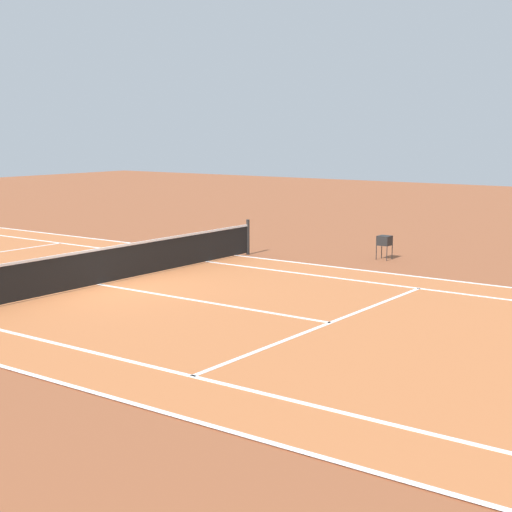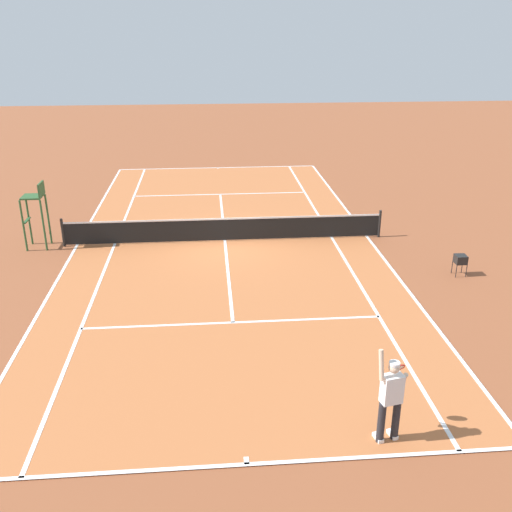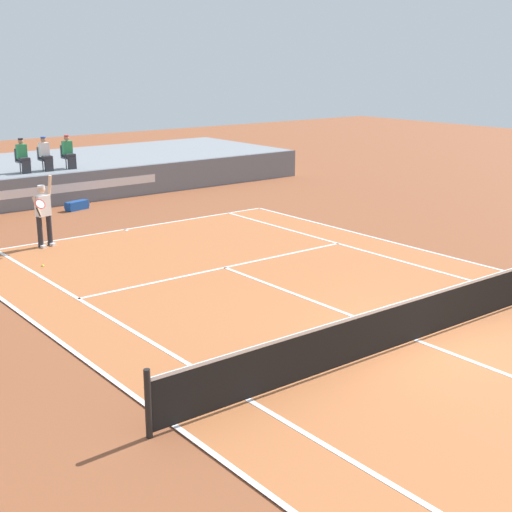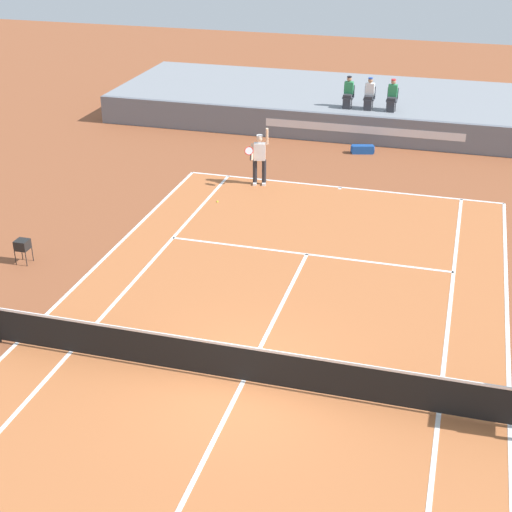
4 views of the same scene
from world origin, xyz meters
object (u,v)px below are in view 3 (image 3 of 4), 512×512
spectator_seated_0 (23,156)px  spectator_seated_1 (45,154)px  spectator_seated_2 (68,152)px  tennis_ball (43,266)px  tennis_player (43,214)px  equipment_bag (77,205)px

spectator_seated_0 → spectator_seated_1: 0.87m
spectator_seated_2 → tennis_ball: spectator_seated_2 is taller
spectator_seated_2 → tennis_player: size_ratio=0.61×
spectator_seated_2 → equipment_bag: spectator_seated_2 is taller
spectator_seated_1 → equipment_bag: (0.15, -2.21, -1.64)m
spectator_seated_0 → equipment_bag: (1.02, -2.21, -1.64)m
spectator_seated_2 → spectator_seated_0: bearing=180.0°
tennis_player → spectator_seated_0: bearing=73.5°
spectator_seated_2 → tennis_player: 7.65m
tennis_player → equipment_bag: 5.39m
spectator_seated_2 → equipment_bag: (-0.77, -2.21, -1.64)m
spectator_seated_1 → equipment_bag: spectator_seated_1 is taller
tennis_player → spectator_seated_1: bearing=66.8°
tennis_ball → equipment_bag: 7.47m
tennis_player → tennis_ball: (-0.90, -1.97, -0.96)m
spectator_seated_1 → spectator_seated_2: size_ratio=1.00×
tennis_ball → spectator_seated_1: bearing=66.5°
equipment_bag → spectator_seated_0: bearing=114.8°
tennis_ball → equipment_bag: (3.88, 6.38, 0.13)m
spectator_seated_1 → spectator_seated_2: bearing=0.0°
tennis_player → tennis_ball: 2.37m
tennis_ball → spectator_seated_2: bearing=61.5°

